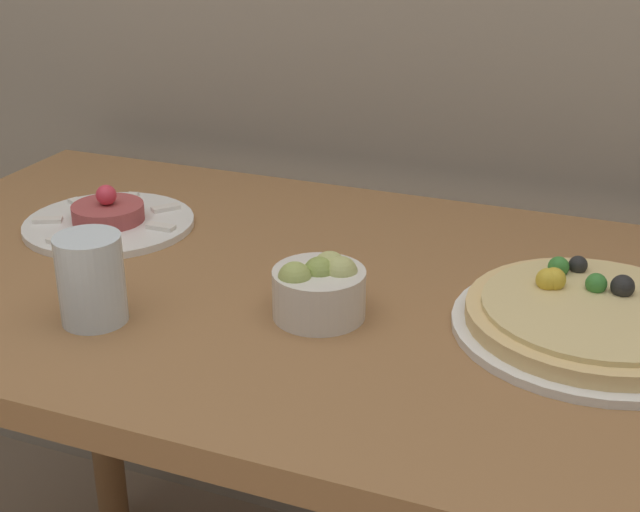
% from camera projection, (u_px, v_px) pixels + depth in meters
% --- Properties ---
extents(dining_table, '(1.28, 0.70, 0.78)m').
position_uv_depth(dining_table, '(327.00, 368.00, 1.13)').
color(dining_table, olive).
rests_on(dining_table, ground_plane).
extents(pizza_plate, '(0.31, 0.31, 0.06)m').
position_uv_depth(pizza_plate, '(594.00, 318.00, 0.97)').
color(pizza_plate, white).
rests_on(pizza_plate, dining_table).
extents(tartare_plate, '(0.24, 0.24, 0.06)m').
position_uv_depth(tartare_plate, '(109.00, 220.00, 1.25)').
color(tartare_plate, white).
rests_on(tartare_plate, dining_table).
extents(small_bowl, '(0.11, 0.11, 0.07)m').
position_uv_depth(small_bowl, '(321.00, 287.00, 0.99)').
color(small_bowl, silver).
rests_on(small_bowl, dining_table).
extents(drinking_glass, '(0.07, 0.07, 0.10)m').
position_uv_depth(drinking_glass, '(91.00, 279.00, 0.98)').
color(drinking_glass, silver).
rests_on(drinking_glass, dining_table).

